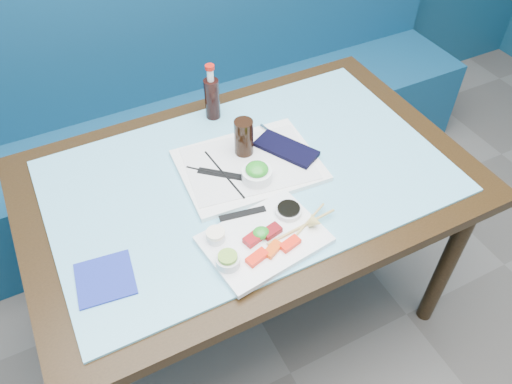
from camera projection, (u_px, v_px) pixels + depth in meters
name	position (u px, v px, depth m)	size (l,w,h in m)	color
booth_bench	(171.00, 123.00, 2.36)	(3.00, 0.56, 1.17)	navy
dining_table	(249.00, 195.00, 1.63)	(1.40, 0.90, 0.75)	black
glass_top	(249.00, 176.00, 1.56)	(1.22, 0.76, 0.01)	#69B8D2
sashimi_plate	(264.00, 240.00, 1.37)	(0.32, 0.23, 0.02)	white
salmon_left	(257.00, 257.00, 1.31)	(0.06, 0.03, 0.01)	#FD1F0A
salmon_mid	(273.00, 249.00, 1.33)	(0.06, 0.03, 0.01)	#F24909
salmon_right	(290.00, 244.00, 1.34)	(0.06, 0.03, 0.01)	#FF1F0A
tuna_left	(254.00, 238.00, 1.35)	(0.05, 0.03, 0.02)	maroon
tuna_right	(271.00, 231.00, 1.37)	(0.05, 0.03, 0.02)	maroon
seaweed_garnish	(261.00, 233.00, 1.36)	(0.05, 0.04, 0.03)	#208D21
ramekin_wasabi	(228.00, 261.00, 1.30)	(0.06, 0.06, 0.03)	silver
wasabi_fill	(228.00, 257.00, 1.28)	(0.05, 0.05, 0.01)	#76AC37
ramekin_ginger	(216.00, 237.00, 1.36)	(0.05, 0.05, 0.02)	white
ginger_fill	(215.00, 233.00, 1.34)	(0.05, 0.05, 0.01)	white
soy_dish	(289.00, 211.00, 1.43)	(0.08, 0.08, 0.02)	silver
soy_fill	(289.00, 208.00, 1.42)	(0.07, 0.07, 0.01)	black
lemon_wedge	(316.00, 222.00, 1.38)	(0.04, 0.04, 0.03)	#DAC467
chopstick_sleeve	(243.00, 214.00, 1.43)	(0.14, 0.02, 0.00)	black
wooden_chopstick_a	(302.00, 227.00, 1.39)	(0.01, 0.01, 0.23)	tan
wooden_chopstick_b	(305.00, 225.00, 1.39)	(0.01, 0.01, 0.20)	tan
serving_tray	(249.00, 165.00, 1.58)	(0.43, 0.32, 0.02)	white
paper_placemat	(249.00, 163.00, 1.57)	(0.39, 0.28, 0.00)	silver
seaweed_bowl	(257.00, 175.00, 1.51)	(0.09, 0.09, 0.04)	white
seaweed_salad	(257.00, 169.00, 1.49)	(0.07, 0.07, 0.04)	#239121
cola_glass	(244.00, 137.00, 1.57)	(0.06, 0.06, 0.12)	black
navy_pouch	(286.00, 149.00, 1.61)	(0.09, 0.20, 0.02)	black
fork	(269.00, 132.00, 1.68)	(0.01, 0.01, 0.09)	silver
black_chopstick_a	(222.00, 175.00, 1.54)	(0.01, 0.01, 0.23)	black
black_chopstick_b	(224.00, 174.00, 1.54)	(0.01, 0.01, 0.24)	black
tray_sleeve	(223.00, 175.00, 1.54)	(0.03, 0.16, 0.00)	black
cola_bottle_body	(212.00, 99.00, 1.72)	(0.05, 0.05, 0.15)	black
cola_bottle_neck	(210.00, 75.00, 1.65)	(0.02, 0.02, 0.04)	white
cola_bottle_cap	(210.00, 67.00, 1.63)	(0.03, 0.03, 0.01)	#B5150B
blue_napkin	(105.00, 279.00, 1.29)	(0.15, 0.15, 0.01)	navy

